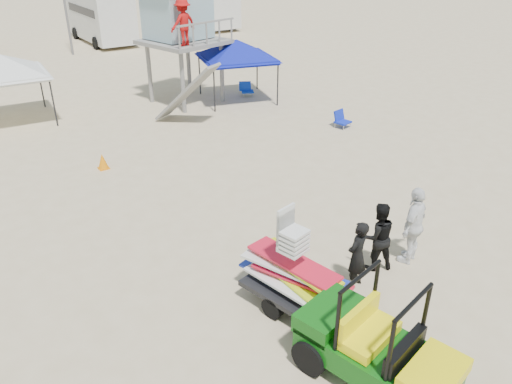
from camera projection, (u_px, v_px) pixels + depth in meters
ground at (321, 317)px, 9.67m from camera, size 140.00×140.00×0.00m
utility_cart at (379, 341)px, 7.87m from camera, size 1.76×2.69×1.88m
surf_trailer at (289, 272)px, 9.63m from camera, size 1.50×2.24×1.95m
man_left at (357, 255)px, 10.17m from camera, size 0.64×0.51×1.55m
man_mid at (377, 236)px, 10.77m from camera, size 0.96×0.87×1.59m
man_right at (414, 225)px, 10.95m from camera, size 1.16×0.76×1.83m
lifeguard_tower at (179, 17)px, 20.67m from camera, size 3.64×3.64×4.84m
canopy_blue at (237, 43)px, 21.40m from camera, size 3.64×3.64×3.04m
canopy_white_a at (0, 58)px, 18.70m from camera, size 3.17×3.17×3.05m
cone_near at (103, 161)px, 15.72m from camera, size 0.34×0.34×0.50m
beach_chair_b at (341, 119)px, 19.16m from camera, size 0.63×0.68×0.64m
beach_chair_c at (246, 89)px, 22.94m from camera, size 0.71×0.79×0.64m
rv_mid_right at (100, 15)px, 33.92m from camera, size 2.64×7.00×3.25m
rv_far_right at (206, 4)px, 39.52m from camera, size 2.64×6.60×3.25m
distant_beachgoers at (71, 49)px, 28.60m from camera, size 14.12×4.20×1.73m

